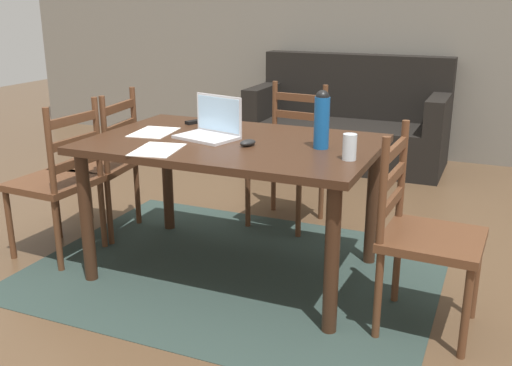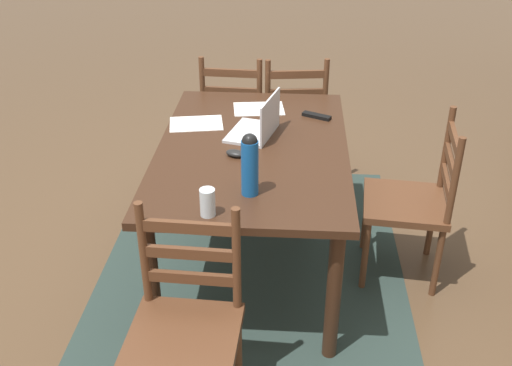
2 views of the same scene
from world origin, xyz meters
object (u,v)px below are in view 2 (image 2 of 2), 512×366
at_px(laptop, 260,125).
at_px(chair_left_near, 235,118).
at_px(tv_remote, 317,116).
at_px(chair_right_near, 185,330).
at_px(chair_left_far, 293,120).
at_px(dining_table, 253,162).
at_px(drinking_glass, 208,202).
at_px(water_bottle, 250,163).
at_px(chair_far_head, 413,202).
at_px(computer_mouse, 235,153).

bearing_deg(laptop, chair_left_near, -166.03).
height_order(chair_left_near, tv_remote, chair_left_near).
relative_size(chair_right_near, chair_left_far, 1.00).
xyz_separation_m(chair_right_near, chair_left_far, (-2.11, 0.40, 0.00)).
bearing_deg(dining_table, chair_right_near, -10.57).
relative_size(chair_left_far, drinking_glass, 7.58).
bearing_deg(water_bottle, tv_remote, 160.16).
height_order(dining_table, chair_left_far, chair_left_far).
xyz_separation_m(chair_far_head, chair_left_near, (-1.06, -1.07, 0.00)).
xyz_separation_m(chair_left_far, water_bottle, (1.54, -0.18, 0.46)).
relative_size(chair_far_head, water_bottle, 3.19).
relative_size(chair_right_near, tv_remote, 5.59).
relative_size(dining_table, chair_far_head, 1.62).
xyz_separation_m(chair_left_near, drinking_glass, (1.73, 0.06, 0.37)).
bearing_deg(chair_right_near, dining_table, 169.43).
relative_size(chair_left_near, water_bottle, 3.19).
relative_size(chair_right_near, water_bottle, 3.19).
distance_m(water_bottle, computer_mouse, 0.40).
bearing_deg(chair_far_head, chair_left_near, -134.76).
bearing_deg(chair_left_far, drinking_glass, -11.33).
relative_size(chair_right_near, chair_left_near, 1.00).
xyz_separation_m(laptop, drinking_glass, (0.82, -0.17, 0.00)).
bearing_deg(water_bottle, chair_left_far, 173.27).
distance_m(dining_table, chair_far_head, 0.89).
distance_m(chair_left_near, computer_mouse, 1.23).
bearing_deg(water_bottle, chair_left_near, -171.77).
xyz_separation_m(chair_far_head, drinking_glass, (0.67, -1.01, 0.37)).
xyz_separation_m(computer_mouse, tv_remote, (-0.52, 0.42, -0.01)).
height_order(dining_table, drinking_glass, drinking_glass).
bearing_deg(chair_right_near, laptop, 169.41).
bearing_deg(chair_left_near, chair_left_far, 90.04).
bearing_deg(laptop, chair_right_near, -10.59).
bearing_deg(chair_left_near, chair_right_near, 0.11).
distance_m(laptop, water_bottle, 0.63).
xyz_separation_m(chair_right_near, chair_left_near, (-2.11, -0.00, 0.00)).
relative_size(chair_left_near, tv_remote, 5.59).
relative_size(water_bottle, computer_mouse, 2.98).
relative_size(chair_far_head, computer_mouse, 9.50).
relative_size(laptop, tv_remote, 2.15).
bearing_deg(drinking_glass, tv_remote, 155.75).
bearing_deg(chair_right_near, chair_far_head, 134.64).
bearing_deg(chair_right_near, chair_left_far, 169.25).
height_order(chair_far_head, water_bottle, water_bottle).
bearing_deg(tv_remote, laptop, 155.25).
relative_size(chair_left_far, tv_remote, 5.59).
relative_size(chair_left_near, computer_mouse, 9.50).
bearing_deg(computer_mouse, drinking_glass, 13.99).
bearing_deg(tv_remote, water_bottle, -174.04).
height_order(chair_far_head, chair_left_far, same).
xyz_separation_m(chair_far_head, laptop, (-0.14, -0.84, 0.36)).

